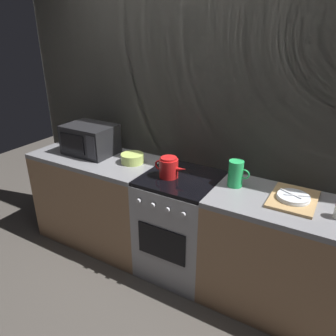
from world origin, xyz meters
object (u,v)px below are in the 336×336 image
Objects in this scene: mixing_bowl at (132,158)px; microwave at (90,139)px; kettle at (169,167)px; pitcher at (236,174)px; stove_unit at (180,225)px; dish_pile at (293,198)px.

microwave is at bearing -179.67° from mixing_bowl.
pitcher is at bearing 12.62° from kettle.
microwave is at bearing 174.25° from kettle.
mixing_bowl is (-0.51, 0.05, 0.49)m from stove_unit.
microwave is 0.91m from kettle.
dish_pile is (0.42, -0.02, -0.08)m from pitcher.
mixing_bowl is at bearing 167.57° from kettle.
kettle is 0.44m from mixing_bowl.
dish_pile is at bearing 6.01° from kettle.
dish_pile is at bearing 0.19° from mixing_bowl.
microwave is 1.41m from pitcher.
pitcher reaches higher than stove_unit.
dish_pile is (0.85, 0.05, 0.47)m from stove_unit.
stove_unit is at bearing -5.15° from mixing_bowl.
mixing_bowl is 0.50× the size of dish_pile.
kettle reaches higher than dish_pile.
pitcher is (0.51, 0.11, 0.02)m from kettle.
stove_unit is 2.25× the size of dish_pile.
microwave reaches higher than pitcher.
pitcher is (0.42, 0.07, 0.55)m from stove_unit.
microwave is 1.15× the size of dish_pile.
mixing_bowl is at bearing 174.85° from stove_unit.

